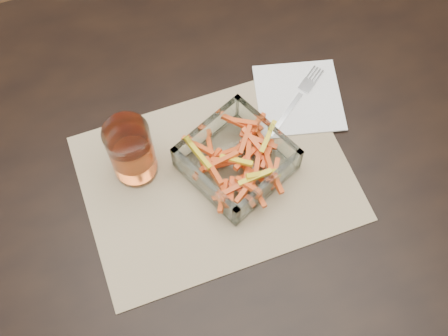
{
  "coord_description": "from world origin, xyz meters",
  "views": [
    {
      "loc": [
        -0.27,
        -0.45,
        1.63
      ],
      "look_at": [
        -0.13,
        -0.07,
        0.78
      ],
      "focal_mm": 45.0,
      "sensor_mm": 36.0,
      "label": 1
    }
  ],
  "objects_px": {
    "dining_table": "(276,145)",
    "fork": "(298,97)",
    "glass_bowl": "(237,160)",
    "tumbler": "(132,153)"
  },
  "relations": [
    {
      "from": "glass_bowl",
      "to": "tumbler",
      "type": "height_order",
      "value": "tumbler"
    },
    {
      "from": "fork",
      "to": "glass_bowl",
      "type": "bearing_deg",
      "value": -96.09
    },
    {
      "from": "glass_bowl",
      "to": "tumbler",
      "type": "relative_size",
      "value": 1.58
    },
    {
      "from": "dining_table",
      "to": "tumbler",
      "type": "relative_size",
      "value": 12.24
    },
    {
      "from": "dining_table",
      "to": "tumbler",
      "type": "bearing_deg",
      "value": -179.22
    },
    {
      "from": "fork",
      "to": "dining_table",
      "type": "bearing_deg",
      "value": -92.24
    },
    {
      "from": "dining_table",
      "to": "fork",
      "type": "height_order",
      "value": "fork"
    },
    {
      "from": "dining_table",
      "to": "glass_bowl",
      "type": "distance_m",
      "value": 0.17
    },
    {
      "from": "dining_table",
      "to": "glass_bowl",
      "type": "bearing_deg",
      "value": -151.26
    },
    {
      "from": "dining_table",
      "to": "fork",
      "type": "xyz_separation_m",
      "value": [
        0.05,
        0.03,
        0.1
      ]
    }
  ]
}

